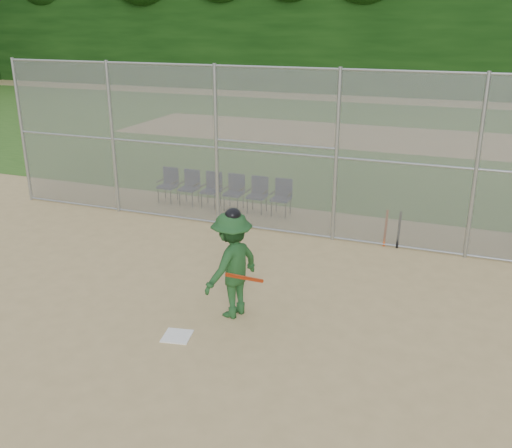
% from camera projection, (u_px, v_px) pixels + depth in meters
% --- Properties ---
extents(ground, '(100.00, 100.00, 0.00)m').
position_uv_depth(ground, '(203.00, 332.00, 9.58)').
color(ground, tan).
rests_on(ground, ground).
extents(grass_strip, '(100.00, 100.00, 0.00)m').
position_uv_depth(grass_strip, '(380.00, 138.00, 25.40)').
color(grass_strip, '#2F5C1B').
rests_on(grass_strip, ground).
extents(dirt_patch_far, '(24.00, 24.00, 0.00)m').
position_uv_depth(dirt_patch_far, '(380.00, 138.00, 25.40)').
color(dirt_patch_far, tan).
rests_on(dirt_patch_far, ground).
extents(backstop_fence, '(16.09, 0.09, 4.00)m').
position_uv_depth(backstop_fence, '(294.00, 151.00, 13.28)').
color(backstop_fence, gray).
rests_on(backstop_fence, ground).
extents(treeline, '(81.00, 60.00, 11.00)m').
position_uv_depth(treeline, '(397.00, 7.00, 25.30)').
color(treeline, black).
rests_on(treeline, ground).
extents(home_plate, '(0.53, 0.53, 0.02)m').
position_uv_depth(home_plate, '(177.00, 336.00, 9.45)').
color(home_plate, white).
rests_on(home_plate, ground).
extents(batter_at_plate, '(1.15, 1.47, 2.00)m').
position_uv_depth(batter_at_plate, '(232.00, 264.00, 9.85)').
color(batter_at_plate, '#1E4C22').
rests_on(batter_at_plate, ground).
extents(spare_bats, '(0.36, 0.27, 0.84)m').
position_uv_depth(spare_bats, '(392.00, 229.00, 13.11)').
color(spare_bats, '#D84C14').
rests_on(spare_bats, ground).
extents(chair_0, '(0.54, 0.52, 0.96)m').
position_uv_depth(chair_0, '(167.00, 185.00, 16.33)').
color(chair_0, '#11193E').
rests_on(chair_0, ground).
extents(chair_1, '(0.54, 0.52, 0.96)m').
position_uv_depth(chair_1, '(189.00, 188.00, 16.10)').
color(chair_1, '#11193E').
rests_on(chair_1, ground).
extents(chair_2, '(0.54, 0.52, 0.96)m').
position_uv_depth(chair_2, '(211.00, 190.00, 15.87)').
color(chair_2, '#11193E').
rests_on(chair_2, ground).
extents(chair_3, '(0.54, 0.52, 0.96)m').
position_uv_depth(chair_3, '(234.00, 193.00, 15.64)').
color(chair_3, '#11193E').
rests_on(chair_3, ground).
extents(chair_4, '(0.54, 0.52, 0.96)m').
position_uv_depth(chair_4, '(257.00, 195.00, 15.40)').
color(chair_4, '#11193E').
rests_on(chair_4, ground).
extents(chair_5, '(0.54, 0.52, 0.96)m').
position_uv_depth(chair_5, '(281.00, 198.00, 15.17)').
color(chair_5, '#11193E').
rests_on(chair_5, ground).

